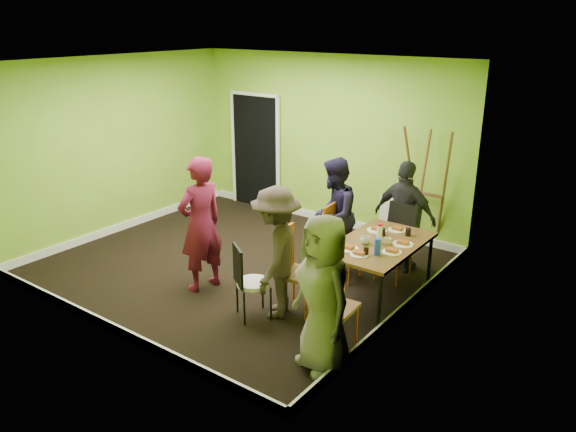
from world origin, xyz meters
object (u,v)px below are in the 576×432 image
object	(u,v)px
person_left_near	(276,253)
person_back_end	(405,217)
easel	(426,191)
person_front_end	(324,294)
chair_left_far	(338,237)
chair_back_end	(402,226)
person_standing	(201,224)
orange_bottle	(383,232)
person_left_far	(334,215)
dining_table	(379,247)
blue_bottle	(378,247)
chair_left_near	(293,265)
chair_bentwood	(248,278)
chair_front_end	(331,302)
thermos	(379,235)

from	to	relation	value
person_left_near	person_back_end	xyz separation A→B (m)	(0.64, 2.03, -0.01)
easel	person_front_end	bearing A→B (deg)	-82.80
chair_left_far	chair_back_end	size ratio (longest dim) A/B	1.00
person_standing	person_front_end	size ratio (longest dim) A/B	1.08
orange_bottle	person_left_near	bearing A→B (deg)	-118.57
chair_back_end	person_left_far	distance (m)	0.91
chair_back_end	person_front_end	size ratio (longest dim) A/B	0.63
chair_back_end	person_standing	world-z (taller)	person_standing
dining_table	blue_bottle	xyz separation A→B (m)	(0.15, -0.35, 0.15)
dining_table	chair_left_near	bearing A→B (deg)	-129.16
chair_left_near	chair_bentwood	distance (m)	0.56
chair_bentwood	blue_bottle	size ratio (longest dim) A/B	4.51
chair_left_far	blue_bottle	size ratio (longest dim) A/B	5.05
easel	orange_bottle	world-z (taller)	easel
chair_back_end	chair_front_end	xyz separation A→B (m)	(0.23, -2.12, -0.15)
dining_table	person_back_end	world-z (taller)	person_back_end
chair_front_end	person_left_near	xyz separation A→B (m)	(-0.93, 0.29, 0.21)
blue_bottle	person_front_end	world-z (taller)	person_front_end
chair_left_near	chair_front_end	distance (m)	0.97
chair_bentwood	person_standing	bearing A→B (deg)	-160.26
chair_left_near	person_back_end	bearing A→B (deg)	156.44
dining_table	thermos	bearing A→B (deg)	-66.98
chair_left_near	thermos	size ratio (longest dim) A/B	4.44
easel	person_front_end	world-z (taller)	easel
chair_left_far	person_left_far	size ratio (longest dim) A/B	0.64
orange_bottle	person_standing	distance (m)	2.29
blue_bottle	person_back_end	distance (m)	1.37
dining_table	person_front_end	xyz separation A→B (m)	(0.25, -1.63, 0.11)
thermos	blue_bottle	xyz separation A→B (m)	(0.14, -0.31, -0.02)
person_left_far	dining_table	bearing A→B (deg)	46.40
chair_left_near	person_left_far	xyz separation A→B (m)	(-0.22, 1.25, 0.22)
orange_bottle	person_standing	bearing A→B (deg)	-145.44
dining_table	chair_front_end	bearing A→B (deg)	-83.35
thermos	person_back_end	size ratio (longest dim) A/B	0.15
chair_back_end	person_left_near	xyz separation A→B (m)	(-0.70, -1.83, 0.07)
easel	person_back_end	distance (m)	0.82
chair_back_end	thermos	size ratio (longest dim) A/B	4.36
chair_left_near	blue_bottle	size ratio (longest dim) A/B	5.13
chair_left_far	person_left_near	xyz separation A→B (m)	(-0.04, -1.30, 0.21)
person_left_near	person_left_far	bearing A→B (deg)	161.55
thermos	person_left_far	world-z (taller)	person_left_far
easel	dining_table	bearing A→B (deg)	-84.09
person_front_end	thermos	bearing A→B (deg)	123.09
dining_table	person_standing	size ratio (longest dim) A/B	0.86
orange_bottle	thermos	bearing A→B (deg)	-72.61
easel	person_front_end	distance (m)	3.45
chair_left_far	orange_bottle	xyz separation A→B (m)	(0.66, -0.01, 0.22)
thermos	person_standing	size ratio (longest dim) A/B	0.13
chair_left_far	chair_front_end	bearing A→B (deg)	24.23
chair_front_end	person_left_far	distance (m)	2.06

